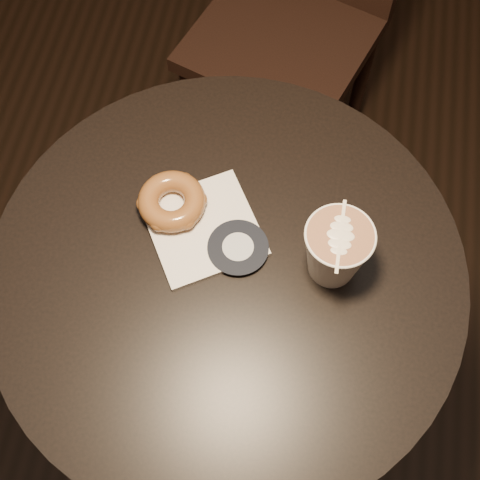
# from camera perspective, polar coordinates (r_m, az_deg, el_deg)

# --- Properties ---
(cafe_table) EXTENTS (0.70, 0.70, 0.75)m
(cafe_table) POSITION_cam_1_polar(r_m,az_deg,el_deg) (1.15, -0.99, -6.29)
(cafe_table) COLOR black
(cafe_table) RESTS_ON ground
(pastry_bag) EXTENTS (0.21, 0.21, 0.01)m
(pastry_bag) POSITION_cam_1_polar(r_m,az_deg,el_deg) (0.99, -3.13, 1.01)
(pastry_bag) COLOR white
(pastry_bag) RESTS_ON cafe_table
(doughnut) EXTENTS (0.10, 0.10, 0.03)m
(doughnut) POSITION_cam_1_polar(r_m,az_deg,el_deg) (0.99, -5.84, 3.31)
(doughnut) COLOR brown
(doughnut) RESTS_ON pastry_bag
(latte_cup) EXTENTS (0.10, 0.10, 0.11)m
(latte_cup) POSITION_cam_1_polar(r_m,az_deg,el_deg) (0.93, 8.15, -0.99)
(latte_cup) COLOR silver
(latte_cup) RESTS_ON cafe_table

